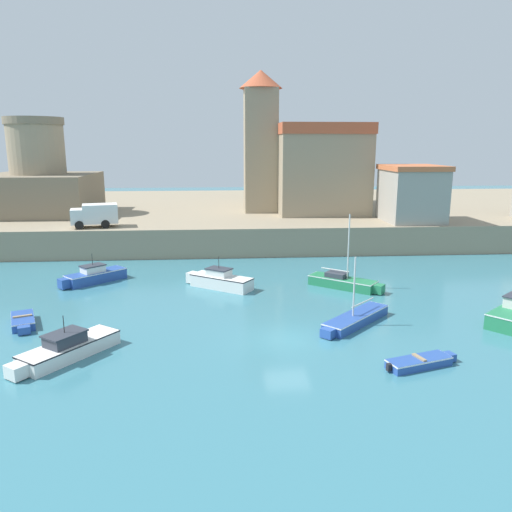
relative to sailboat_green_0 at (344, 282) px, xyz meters
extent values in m
plane|color=teal|center=(-5.60, -9.76, -0.47)|extent=(200.00, 200.00, 0.00)
cube|color=gray|center=(-5.60, 30.53, 0.94)|extent=(120.00, 40.00, 2.81)
cube|color=#237A4C|center=(-0.08, 0.06, -0.09)|extent=(4.90, 4.34, 0.75)
cube|color=#237A4C|center=(2.17, -1.73, -0.09)|extent=(1.04, 1.06, 0.64)
cube|color=white|center=(-0.08, 0.06, 0.25)|extent=(4.95, 4.38, 0.07)
cylinder|color=silver|center=(0.22, -0.17, 2.73)|extent=(0.10, 0.10, 4.89)
cylinder|color=silver|center=(-0.57, 0.46, 0.84)|extent=(1.83, 1.49, 0.08)
cube|color=#333842|center=(-0.48, 0.38, 0.47)|extent=(1.84, 1.77, 0.36)
cube|color=#284C9E|center=(-1.09, -7.62, -0.16)|extent=(4.92, 4.88, 0.60)
cube|color=#284C9E|center=(-3.30, -9.80, -0.16)|extent=(0.93, 0.93, 0.51)
cube|color=white|center=(-1.09, -7.62, 0.10)|extent=(4.97, 4.93, 0.07)
cylinder|color=silver|center=(-1.39, -7.91, 1.94)|extent=(0.10, 0.10, 3.60)
cylinder|color=silver|center=(-0.59, -7.13, 0.69)|extent=(1.85, 1.83, 0.08)
cube|color=white|center=(-9.19, 0.59, 0.00)|extent=(4.81, 3.99, 0.93)
cube|color=white|center=(-11.44, 2.15, 0.00)|extent=(1.05, 1.09, 0.79)
cube|color=black|center=(-9.19, 0.59, 0.43)|extent=(4.85, 4.03, 0.07)
cube|color=silver|center=(-9.39, 0.73, 0.72)|extent=(2.03, 1.90, 0.50)
cube|color=#2D333D|center=(-9.39, 0.73, 1.01)|extent=(2.20, 2.05, 0.08)
cylinder|color=black|center=(-9.39, 0.73, 1.50)|extent=(0.04, 0.04, 0.90)
cube|color=#284C9E|center=(0.34, -13.75, -0.24)|extent=(3.42, 1.96, 0.45)
cube|color=#284C9E|center=(2.12, -13.20, -0.24)|extent=(0.62, 0.68, 0.38)
cube|color=white|center=(0.34, -13.75, -0.06)|extent=(3.45, 1.98, 0.07)
cube|color=#997F5B|center=(0.34, -13.75, 0.02)|extent=(0.45, 0.90, 0.08)
cube|color=black|center=(-1.33, -14.27, -0.19)|extent=(0.25, 0.25, 0.36)
cube|color=white|center=(-16.97, -11.28, -0.09)|extent=(4.41, 5.14, 0.76)
cube|color=white|center=(-18.74, -13.66, -0.09)|extent=(1.17, 1.14, 0.65)
cube|color=black|center=(-16.97, -11.28, 0.25)|extent=(4.46, 5.19, 0.07)
cube|color=#333842|center=(-17.13, -11.49, 0.56)|extent=(2.07, 2.19, 0.54)
cube|color=#2D333D|center=(-17.13, -11.49, 0.88)|extent=(2.23, 2.36, 0.08)
cylinder|color=black|center=(-17.13, -11.49, 1.37)|extent=(0.04, 0.04, 0.90)
cube|color=#284C9E|center=(-19.04, 3.01, -0.05)|extent=(4.42, 4.25, 0.84)
cube|color=#284C9E|center=(-20.99, 1.20, -0.05)|extent=(1.04, 1.05, 0.71)
cube|color=white|center=(-19.04, 3.01, 0.34)|extent=(4.46, 4.29, 0.07)
cube|color=silver|center=(-19.21, 2.85, 0.63)|extent=(1.95, 1.92, 0.50)
cube|color=#2D333D|center=(-19.21, 2.85, 0.92)|extent=(2.10, 2.07, 0.08)
cylinder|color=black|center=(-19.21, 2.85, 1.41)|extent=(0.04, 0.04, 0.90)
cube|color=#284C9E|center=(-21.15, -6.41, -0.21)|extent=(2.21, 3.05, 0.51)
cube|color=#284C9E|center=(-20.52, -7.96, -0.21)|extent=(0.85, 0.78, 0.44)
cube|color=white|center=(-21.15, -6.41, 0.01)|extent=(2.23, 3.08, 0.07)
cube|color=#997F5B|center=(-21.15, -6.41, 0.09)|extent=(1.05, 0.59, 0.08)
cube|color=gray|center=(2.40, 25.57, 6.77)|extent=(9.92, 16.60, 8.87)
cube|color=#B25133|center=(2.40, 25.57, 11.81)|extent=(10.12, 16.93, 1.20)
cube|color=gray|center=(-4.44, 23.08, 9.31)|extent=(3.76, 3.76, 13.94)
cone|color=#B25133|center=(-4.44, 23.08, 17.28)|extent=(4.89, 4.89, 2.00)
cube|color=#796C57|center=(-29.60, 22.82, 4.59)|extent=(11.76, 11.76, 4.49)
cylinder|color=gray|center=(-29.60, 22.82, 7.29)|extent=(6.04, 6.04, 9.90)
cylinder|color=#796C57|center=(-29.60, 22.82, 12.64)|extent=(6.34, 6.34, 0.80)
cube|color=gray|center=(10.40, 14.23, 4.95)|extent=(5.37, 6.40, 5.22)
cube|color=#C1663D|center=(10.40, 14.23, 7.81)|extent=(5.63, 6.72, 0.50)
cube|color=silver|center=(-20.72, 12.85, 3.64)|extent=(3.59, 2.77, 1.80)
cube|color=silver|center=(-22.72, 12.39, 3.44)|extent=(1.72, 2.24, 1.40)
cube|color=#334756|center=(-23.16, 12.28, 3.64)|extent=(0.53, 1.78, 0.70)
cylinder|color=black|center=(-22.41, 11.48, 2.74)|extent=(0.84, 0.45, 0.80)
cylinder|color=black|center=(-22.84, 13.33, 2.74)|extent=(0.84, 0.45, 0.80)
cylinder|color=black|center=(-20.12, 12.02, 2.74)|extent=(0.84, 0.45, 0.80)
cylinder|color=black|center=(-20.55, 13.87, 2.74)|extent=(0.84, 0.45, 0.80)
camera|label=1|loc=(-9.21, -35.70, 10.18)|focal=35.00mm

